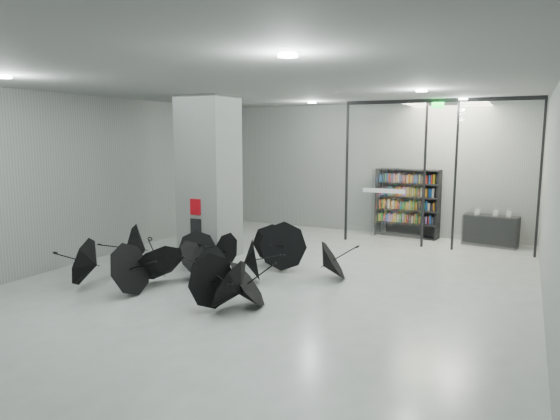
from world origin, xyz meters
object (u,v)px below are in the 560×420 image
at_px(shop_counter, 491,231).
at_px(bookshelf, 407,203).
at_px(umbrella_cluster, 211,268).
at_px(column, 209,178).

bearing_deg(shop_counter, bookshelf, -178.16).
xyz_separation_m(bookshelf, umbrella_cluster, (-2.60, -6.69, -0.71)).
relative_size(shop_counter, umbrella_cluster, 0.27).
distance_m(column, shop_counter, 7.88).
bearing_deg(column, bookshelf, 50.53).
height_order(column, shop_counter, column).
bearing_deg(column, umbrella_cluster, -55.92).
distance_m(bookshelf, shop_counter, 2.47).
distance_m(column, bookshelf, 6.23).
relative_size(column, umbrella_cluster, 0.76).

